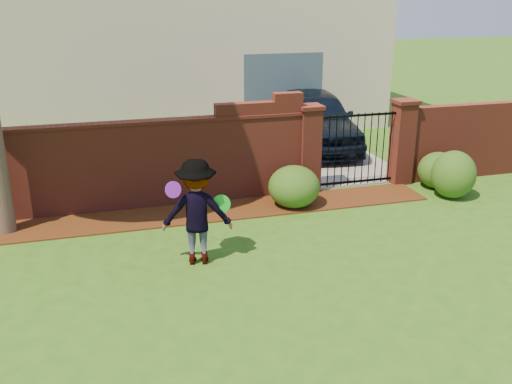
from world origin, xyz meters
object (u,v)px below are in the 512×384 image
object	(u,v)px
man	(196,213)
frisbee_green	(221,204)
frisbee_purple	(173,190)
car	(317,121)

from	to	relation	value
man	frisbee_green	size ratio (longest dim) A/B	5.73
man	frisbee_purple	world-z (taller)	man
man	frisbee_green	world-z (taller)	man
frisbee_green	frisbee_purple	bearing A→B (deg)	-172.57
man	frisbee_green	xyz separation A→B (m)	(0.38, -0.07, 0.13)
man	frisbee_green	distance (m)	0.40
car	man	size ratio (longest dim) A/B	2.70
car	frisbee_purple	size ratio (longest dim) A/B	18.26
car	frisbee_green	size ratio (longest dim) A/B	15.49
man	frisbee_purple	bearing A→B (deg)	36.60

